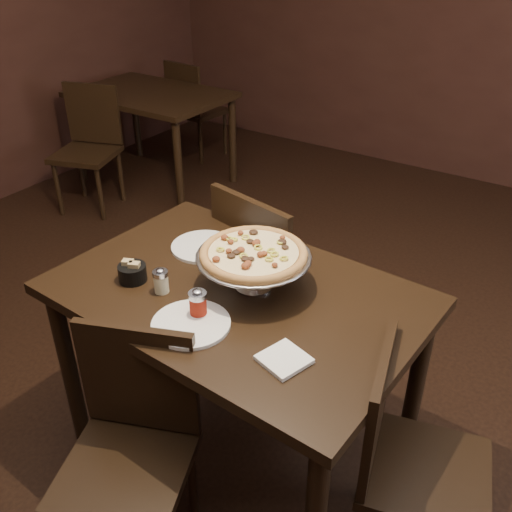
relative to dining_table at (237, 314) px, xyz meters
The scene contains 16 objects.
room 0.72m from the dining_table, 33.64° to the right, with size 6.04×7.04×2.84m.
dining_table is the anchor object (origin of this frame).
background_table 2.90m from the dining_table, 138.62° to the left, with size 1.19×0.79×0.74m.
pizza_stand 0.25m from the dining_table, 55.19° to the left, with size 0.40×0.40×0.17m.
parmesan_shaker 0.30m from the dining_table, 144.83° to the right, with size 0.05×0.05×0.09m.
pepper_flake_shaker 0.25m from the dining_table, 95.09° to the right, with size 0.06×0.06×0.11m.
packet_caddy 0.41m from the dining_table, 156.33° to the right, with size 0.10×0.10×0.08m.
napkin_stack 0.42m from the dining_table, 34.08° to the right, with size 0.13×0.13×0.01m, color white.
plate_left 0.35m from the dining_table, 148.75° to the left, with size 0.25×0.25×0.01m, color white.
plate_near 0.27m from the dining_table, 91.50° to the right, with size 0.26×0.26×0.01m, color white.
serving_spatula 0.26m from the dining_table, ahead, with size 0.12×0.12×0.02m.
chair_far 0.55m from the dining_table, 108.57° to the left, with size 0.53×0.53×0.96m.
chair_near 0.56m from the dining_table, 97.52° to the right, with size 0.52×0.52×0.85m.
chair_side 0.74m from the dining_table, ahead, with size 0.48×0.48×0.84m.
bg_chair_far 3.39m from the dining_table, 131.85° to the left, with size 0.43×0.43×0.86m.
bg_chair_near 2.64m from the dining_table, 149.73° to the left, with size 0.53×0.53×0.89m.
Camera 1 is at (0.95, -1.26, 1.94)m, focal length 40.00 mm.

